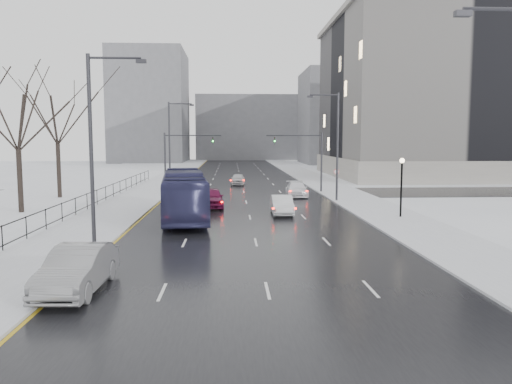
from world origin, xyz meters
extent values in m
cube|color=black|center=(0.00, 60.00, 0.02)|extent=(16.00, 150.00, 0.04)
cube|color=black|center=(0.00, 48.00, 0.02)|extent=(130.00, 10.00, 0.04)
cube|color=silver|center=(-10.50, 60.00, 0.08)|extent=(5.00, 150.00, 0.16)
cube|color=silver|center=(10.50, 60.00, 0.08)|extent=(5.00, 150.00, 0.16)
cube|color=white|center=(-20.00, 60.00, 0.06)|extent=(14.00, 150.00, 0.12)
cube|color=black|center=(-13.00, 30.00, 1.41)|extent=(0.04, 70.00, 0.05)
cube|color=black|center=(-13.00, 30.00, 0.41)|extent=(0.04, 70.00, 0.05)
cylinder|color=black|center=(-13.00, 30.00, 0.81)|extent=(0.06, 0.06, 1.30)
cylinder|color=#2D2D33|center=(7.10, 10.00, 9.80)|extent=(2.60, 0.12, 0.12)
cube|color=#2D2D33|center=(5.80, 10.00, 9.65)|extent=(0.50, 0.25, 0.18)
cylinder|color=#2D2D33|center=(8.40, 40.00, 5.00)|extent=(0.20, 0.20, 10.00)
cylinder|color=#2D2D33|center=(7.10, 40.00, 9.80)|extent=(2.60, 0.12, 0.12)
cube|color=#2D2D33|center=(5.80, 40.00, 9.65)|extent=(0.50, 0.25, 0.18)
cylinder|color=#2D2D33|center=(-8.40, 20.00, 5.00)|extent=(0.20, 0.20, 10.00)
cylinder|color=#2D2D33|center=(-7.10, 20.00, 9.80)|extent=(2.60, 0.12, 0.12)
cube|color=#2D2D33|center=(-5.80, 20.00, 9.65)|extent=(0.50, 0.25, 0.18)
cylinder|color=#2D2D33|center=(-8.40, 52.00, 5.00)|extent=(0.20, 0.20, 10.00)
cylinder|color=#2D2D33|center=(-7.10, 52.00, 9.80)|extent=(2.60, 0.12, 0.12)
cube|color=#2D2D33|center=(-5.80, 52.00, 9.65)|extent=(0.50, 0.25, 0.18)
cylinder|color=black|center=(11.00, 30.00, 2.16)|extent=(0.14, 0.14, 4.00)
sphere|color=#FFE5B2|center=(11.00, 30.00, 4.26)|extent=(0.36, 0.36, 0.36)
cylinder|color=#2D2D33|center=(8.40, 48.00, 3.25)|extent=(0.20, 0.20, 6.50)
cylinder|color=#2D2D33|center=(5.40, 48.00, 6.20)|extent=(6.00, 0.12, 0.12)
imported|color=#2D2D33|center=(3.30, 48.00, 5.60)|extent=(0.15, 0.18, 0.90)
sphere|color=#19FF33|center=(3.30, 47.85, 5.60)|extent=(0.16, 0.16, 0.16)
cylinder|color=#2D2D33|center=(-8.40, 48.00, 3.25)|extent=(0.20, 0.20, 6.50)
cylinder|color=#2D2D33|center=(-5.40, 48.00, 6.20)|extent=(6.00, 0.12, 0.12)
imported|color=#2D2D33|center=(-3.30, 48.00, 5.60)|extent=(0.15, 0.18, 0.90)
sphere|color=#19FF33|center=(-3.30, 47.85, 5.60)|extent=(0.16, 0.16, 0.16)
cylinder|color=#2D2D33|center=(9.20, 44.00, 1.41)|extent=(0.06, 0.06, 2.50)
cylinder|color=white|center=(9.20, 44.00, 2.56)|extent=(0.60, 0.03, 0.60)
torus|color=#B20C0C|center=(9.20, 44.00, 2.56)|extent=(0.58, 0.06, 0.58)
cube|color=gray|center=(35.00, 72.00, 12.00)|extent=(40.00, 30.00, 24.00)
cube|color=gray|center=(35.00, 72.00, 24.40)|extent=(41.00, 31.00, 0.80)
cube|color=gray|center=(35.00, 72.00, 1.50)|extent=(40.60, 30.60, 3.00)
cube|color=slate|center=(28.00, 115.00, 11.00)|extent=(24.00, 20.00, 22.00)
cube|color=slate|center=(-22.00, 125.00, 14.00)|extent=(18.00, 22.00, 28.00)
cube|color=slate|center=(4.00, 140.00, 9.00)|extent=(30.00, 18.00, 18.00)
imported|color=gray|center=(-7.20, 13.27, 0.90)|extent=(2.01, 5.29, 1.72)
imported|color=#2A2A52|center=(-4.80, 30.61, 1.80)|extent=(4.32, 12.87, 3.52)
imported|color=maroon|center=(-3.06, 36.50, 0.88)|extent=(2.25, 5.02, 1.67)
imported|color=silver|center=(2.50, 32.28, 0.78)|extent=(1.60, 4.49, 1.48)
imported|color=white|center=(5.23, 44.31, 0.77)|extent=(2.21, 5.07, 1.45)
imported|color=#BCBDC0|center=(-0.52, 57.48, 0.76)|extent=(1.95, 4.33, 1.44)
camera|label=1|loc=(-1.36, -5.51, 5.80)|focal=35.00mm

